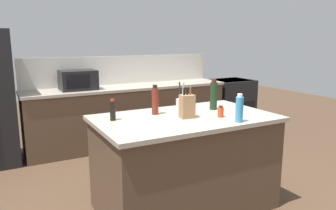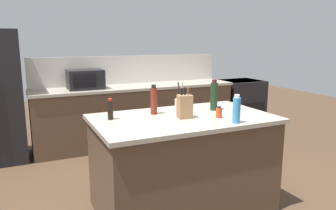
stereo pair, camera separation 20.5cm
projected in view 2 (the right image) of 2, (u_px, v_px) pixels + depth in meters
The scene contains 13 objects.
ground_plane at pixel (182, 206), 3.33m from camera, with size 14.00×14.00×0.00m, color #473323.
back_counter_run at pixel (137, 114), 5.31m from camera, with size 3.25×0.66×0.94m.
wall_backsplash at pixel (130, 70), 5.46m from camera, with size 3.21×0.03×0.46m, color beige.
kitchen_island at pixel (183, 163), 3.23m from camera, with size 1.72×1.02×0.94m.
range_oven at pixel (240, 104), 6.15m from camera, with size 0.76×0.65×0.92m.
microwave at pixel (85, 79), 4.86m from camera, with size 0.52×0.39×0.29m.
knife_block at pixel (185, 106), 3.06m from camera, with size 0.14×0.11×0.29m.
utensil_crock at pixel (181, 106), 3.23m from camera, with size 0.12×0.12×0.32m.
dish_soap_bottle at pixel (237, 110), 2.88m from camera, with size 0.07×0.07×0.26m.
spice_jar_paprika at pixel (219, 112), 3.09m from camera, with size 0.06×0.06×0.11m.
vinegar_bottle at pixel (154, 100), 3.22m from camera, with size 0.07×0.07×0.29m.
wine_bottle at pixel (214, 96), 3.41m from camera, with size 0.08×0.08×0.32m.
soy_sauce_bottle at pixel (110, 110), 3.01m from camera, with size 0.05×0.05×0.20m.
Camera 2 is at (-1.42, -2.71, 1.67)m, focal length 35.00 mm.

